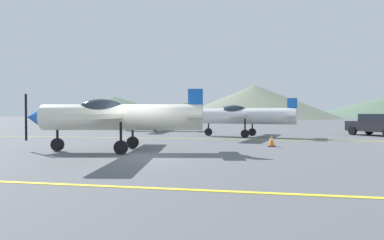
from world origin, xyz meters
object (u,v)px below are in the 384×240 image
object	(u,v)px
airplane_mid	(242,116)
traffic_cone_front	(272,141)
airplane_far	(153,115)
airplane_near	(116,116)
car_sedan	(378,124)

from	to	relation	value
airplane_mid	traffic_cone_front	xyz separation A→B (m)	(1.63, -6.75, -1.21)
airplane_mid	traffic_cone_front	size ratio (longest dim) A/B	15.06
traffic_cone_front	airplane_far	bearing A→B (deg)	127.28
airplane_far	traffic_cone_front	size ratio (longest dim) A/B	15.12
airplane_near	airplane_mid	xyz separation A→B (m)	(5.08, 10.09, 0.00)
airplane_near	car_sedan	world-z (taller)	airplane_near
airplane_mid	traffic_cone_front	world-z (taller)	airplane_mid
car_sedan	airplane_near	bearing A→B (deg)	-139.51
airplane_near	traffic_cone_front	distance (m)	7.59
airplane_far	car_sedan	bearing A→B (deg)	-12.68
car_sedan	airplane_mid	bearing A→B (deg)	-164.90
airplane_near	airplane_far	size ratio (longest dim) A/B	1.00
airplane_near	traffic_cone_front	bearing A→B (deg)	26.44
airplane_near	car_sedan	xyz separation A→B (m)	(14.93, 12.75, -0.66)
airplane_far	car_sedan	size ratio (longest dim) A/B	1.95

